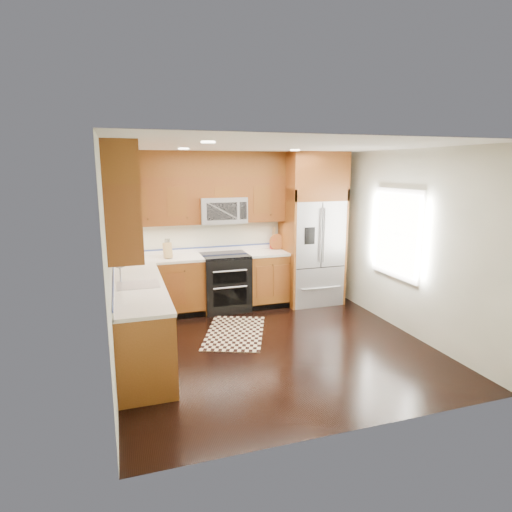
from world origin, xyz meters
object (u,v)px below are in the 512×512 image
object	(u,v)px
refrigerator	(312,229)
knife_block	(168,250)
utensil_crock	(274,241)
rug	(235,332)
range	(225,282)

from	to	relation	value
refrigerator	knife_block	xyz separation A→B (m)	(-2.47, 0.06, -0.24)
knife_block	utensil_crock	bearing A→B (deg)	6.78
refrigerator	rug	bearing A→B (deg)	-148.33
refrigerator	utensil_crock	xyz separation A→B (m)	(-0.61, 0.28, -0.23)
rug	utensil_crock	world-z (taller)	utensil_crock
rug	knife_block	bearing A→B (deg)	147.38
refrigerator	utensil_crock	size ratio (longest dim) A/B	6.89
rug	knife_block	world-z (taller)	knife_block
refrigerator	utensil_crock	bearing A→B (deg)	155.07
range	knife_block	xyz separation A→B (m)	(-0.92, 0.02, 0.60)
utensil_crock	refrigerator	bearing A→B (deg)	-24.93
utensil_crock	range	bearing A→B (deg)	-165.50
range	knife_block	size ratio (longest dim) A/B	3.06
range	refrigerator	size ratio (longest dim) A/B	0.36
refrigerator	rug	distance (m)	2.36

